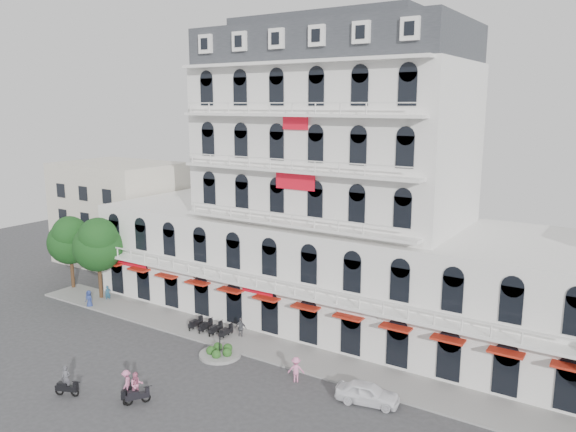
{
  "coord_description": "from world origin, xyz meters",
  "views": [
    {
      "loc": [
        22.96,
        -24.5,
        18.82
      ],
      "look_at": [
        0.56,
        10.0,
        10.59
      ],
      "focal_mm": 35.0,
      "sensor_mm": 36.0,
      "label": 1
    }
  ],
  "objects_px": {
    "rider_center": "(127,384)",
    "rider_southwest": "(137,388)",
    "parked_car": "(368,393)",
    "rider_west": "(66,383)"
  },
  "relations": [
    {
      "from": "parked_car",
      "to": "rider_west",
      "type": "xyz_separation_m",
      "value": [
        -16.93,
        -9.91,
        0.24
      ]
    },
    {
      "from": "rider_west",
      "to": "rider_southwest",
      "type": "height_order",
      "value": "rider_southwest"
    },
    {
      "from": "rider_west",
      "to": "rider_southwest",
      "type": "xyz_separation_m",
      "value": [
        4.63,
        1.82,
        0.17
      ]
    },
    {
      "from": "parked_car",
      "to": "rider_center",
      "type": "bearing_deg",
      "value": 109.9
    },
    {
      "from": "rider_southwest",
      "to": "rider_center",
      "type": "distance_m",
      "value": 0.91
    },
    {
      "from": "rider_center",
      "to": "rider_southwest",
      "type": "bearing_deg",
      "value": 58.96
    },
    {
      "from": "parked_car",
      "to": "rider_southwest",
      "type": "bearing_deg",
      "value": 111.7
    },
    {
      "from": "rider_west",
      "to": "rider_center",
      "type": "distance_m",
      "value": 4.13
    },
    {
      "from": "rider_west",
      "to": "rider_center",
      "type": "relative_size",
      "value": 1.02
    },
    {
      "from": "rider_west",
      "to": "rider_center",
      "type": "height_order",
      "value": "rider_west"
    }
  ]
}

